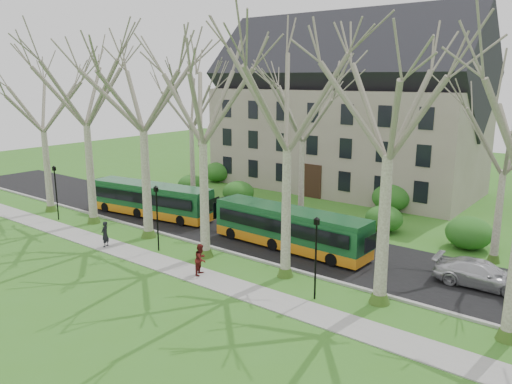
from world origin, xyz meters
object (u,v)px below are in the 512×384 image
(sedan, at_px, (481,274))
(pedestrian_a, at_px, (105,234))
(pedestrian_b, at_px, (201,259))
(bus_lead, at_px, (151,200))
(bus_follow, at_px, (290,228))

(sedan, relative_size, pedestrian_a, 2.81)
(pedestrian_a, distance_m, pedestrian_b, 8.47)
(sedan, bearing_deg, bus_lead, 89.97)
(pedestrian_b, bearing_deg, bus_follow, -31.86)
(bus_lead, xyz_separation_m, sedan, (25.10, 1.57, -0.67))
(sedan, bearing_deg, pedestrian_b, 117.96)
(bus_lead, xyz_separation_m, pedestrian_b, (11.92, -6.53, -0.46))
(sedan, height_order, pedestrian_a, pedestrian_a)
(pedestrian_b, bearing_deg, sedan, -78.22)
(sedan, height_order, pedestrian_b, pedestrian_b)
(pedestrian_a, relative_size, pedestrian_b, 0.95)
(pedestrian_b, bearing_deg, bus_lead, 41.47)
(pedestrian_a, bearing_deg, bus_follow, 105.64)
(bus_lead, distance_m, sedan, 25.16)
(bus_follow, xyz_separation_m, sedan, (11.71, 1.21, -0.68))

